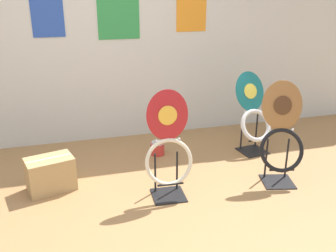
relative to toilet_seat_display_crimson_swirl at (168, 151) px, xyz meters
name	(u,v)px	position (x,y,z in m)	size (l,w,h in m)	color
ground_plane	(137,240)	(-0.38, -0.53, -0.43)	(14.00, 14.00, 0.00)	#A37547
wall_back	(96,27)	(-0.38, 1.53, 0.87)	(8.00, 0.07, 2.60)	silver
toilet_seat_display_crimson_swirl	(168,151)	(0.00, 0.00, 0.00)	(0.41, 0.30, 0.94)	black
toilet_seat_display_teal_sax	(254,117)	(1.15, 0.68, -0.03)	(0.40, 0.40, 0.86)	black
toilet_seat_display_woodgrain	(281,136)	(1.05, -0.02, 0.02)	(0.44, 0.37, 0.94)	black
paint_can	(157,148)	(0.13, 0.87, -0.35)	(0.16, 0.16, 0.14)	red
storage_box	(51,174)	(-0.98, 0.40, -0.28)	(0.45, 0.35, 0.31)	tan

